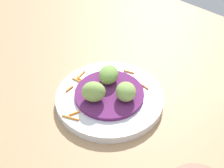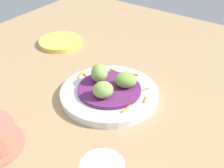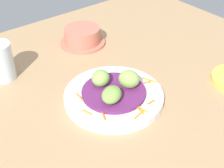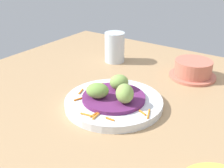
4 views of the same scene
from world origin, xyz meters
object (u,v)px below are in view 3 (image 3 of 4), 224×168
object	(u,v)px
guac_scoop_center	(101,78)
main_plate	(114,96)
water_glass	(0,62)
terracotta_bowl	(82,37)
guac_scoop_left	(129,79)
guac_scoop_right	(112,95)

from	to	relation	value
guac_scoop_center	main_plate	bearing A→B (deg)	-75.67
guac_scoop_center	water_glass	world-z (taller)	water_glass
terracotta_bowl	water_glass	size ratio (longest dim) A/B	1.38
terracotta_bowl	water_glass	xyz separation A→B (cm)	(-26.62, -2.18, 2.50)
main_plate	water_glass	distance (cm)	30.71
guac_scoop_left	water_glass	bearing A→B (deg)	128.25
guac_scoop_center	water_glass	distance (cm)	26.79
terracotta_bowl	main_plate	bearing A→B (deg)	-109.36
guac_scoop_right	terracotta_bowl	world-z (taller)	guac_scoop_right
main_plate	guac_scoop_right	world-z (taller)	guac_scoop_right
guac_scoop_center	water_glass	xyz separation A→B (cm)	(-16.01, 21.47, 0.33)
guac_scoop_center	guac_scoop_right	distance (cm)	6.78
guac_scoop_right	water_glass	size ratio (longest dim) A/B	0.54
guac_scoop_right	water_glass	xyz separation A→B (cm)	(-14.18, 28.00, 0.46)
main_plate	guac_scoop_center	distance (cm)	5.41
guac_scoop_right	terracotta_bowl	xyz separation A→B (cm)	(12.45, 30.18, -2.04)
guac_scoop_right	terracotta_bowl	size ratio (longest dim) A/B	0.39
main_plate	guac_scoop_left	xyz separation A→B (cm)	(3.77, -1.06, 4.05)
main_plate	water_glass	size ratio (longest dim) A/B	2.40
guac_scoop_center	water_glass	bearing A→B (deg)	126.71
main_plate	guac_scoop_center	size ratio (longest dim) A/B	5.04
terracotta_bowl	guac_scoop_right	bearing A→B (deg)	-112.41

